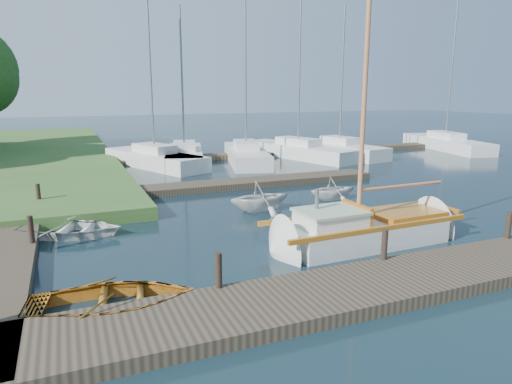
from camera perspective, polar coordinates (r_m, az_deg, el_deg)
name	(u,v)px	position (r m, az deg, el deg)	size (l,w,h in m)	color
ground	(256,226)	(15.89, 0.00, -4.23)	(160.00, 160.00, 0.00)	black
near_dock	(358,289)	(10.90, 12.58, -11.73)	(18.00, 2.20, 0.30)	#31291F
left_dock	(2,232)	(16.76, -29.19, -4.43)	(2.20, 18.00, 0.30)	#31291F
far_dock	(242,183)	(22.44, -1.72, 1.10)	(14.00, 1.60, 0.30)	#31291F
pontoon	(296,152)	(34.27, 5.08, 4.99)	(30.00, 1.60, 0.30)	#31291F
mooring_post_1	(218,270)	(10.24, -4.71, -9.72)	(0.16, 0.16, 0.80)	black
mooring_post_2	(384,244)	(12.30, 15.76, -6.33)	(0.16, 0.16, 0.80)	black
mooring_post_3	(508,225)	(15.43, 29.01, -3.64)	(0.16, 0.16, 0.80)	black
mooring_post_4	(31,229)	(14.60, -26.31, -4.21)	(0.16, 0.16, 0.80)	black
mooring_post_5	(38,194)	(19.46, -25.55, -0.24)	(0.16, 0.16, 0.80)	black
sailboat	(367,232)	(14.46, 13.75, -4.87)	(7.20, 2.17, 9.83)	silver
dinghy	(113,295)	(10.32, -17.50, -12.19)	(2.47, 3.46, 0.72)	#9B4911
tender_a	(71,226)	(15.87, -22.16, -3.94)	(2.31, 3.23, 0.67)	silver
tender_b	(260,195)	(17.73, 0.52, -0.32)	(2.11, 2.45, 1.29)	silver
tender_d	(333,187)	(19.88, 9.64, 0.64)	(1.82, 2.11, 1.11)	silver
marina_boat_0	(155,158)	(28.93, -12.55, 4.20)	(5.22, 8.60, 10.15)	silver
marina_boat_1	(185,155)	(29.90, -8.92, 4.60)	(4.14, 8.27, 9.71)	silver
marina_boat_2	(246,153)	(30.12, -1.26, 4.84)	(4.30, 8.84, 12.25)	silver
marina_boat_3	(298,150)	(32.36, 5.27, 5.29)	(4.79, 9.69, 10.78)	silver
marina_boat_4	(339,148)	(33.61, 10.38, 5.41)	(3.53, 8.17, 10.31)	silver
marina_boat_7	(445,142)	(39.99, 22.60, 5.75)	(4.29, 10.03, 11.32)	silver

